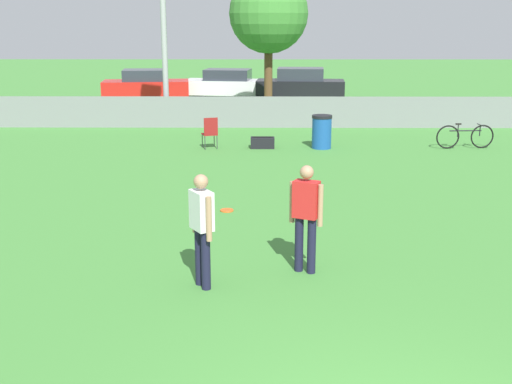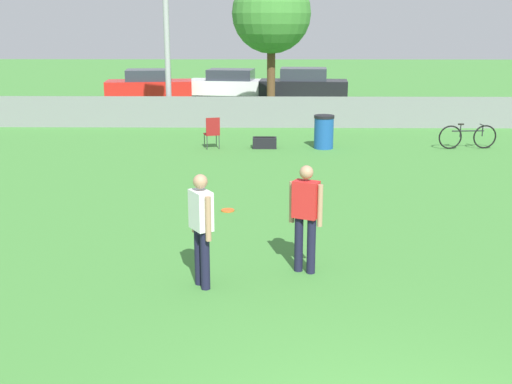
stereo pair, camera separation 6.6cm
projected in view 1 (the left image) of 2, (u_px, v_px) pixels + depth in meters
fence_backline at (296, 112)px, 22.53m from camera, size 26.63×0.07×1.21m
tree_near_pole at (269, 14)px, 24.37m from camera, size 3.02×3.02×5.45m
player_receiver_white at (202, 224)px, 8.87m from camera, size 0.38×0.46×1.64m
player_defender_red at (306, 212)px, 9.41m from camera, size 0.48×0.36×1.64m
frisbee_disc at (227, 210)px, 12.73m from camera, size 0.27×0.27×0.03m
folding_chair_sideline at (210, 131)px, 18.81m from camera, size 0.52×0.52×0.94m
bicycle_sideline at (465, 136)px, 18.91m from camera, size 1.74×0.44×0.75m
trash_bin at (322, 132)px, 18.90m from camera, size 0.60×0.60×0.98m
gear_bag_sideline at (263, 143)px, 19.02m from camera, size 0.70×0.39×0.34m
parked_car_red at (146, 85)px, 30.61m from camera, size 4.22×2.30×1.43m
parked_car_white at (228, 84)px, 31.31m from camera, size 4.35×2.30×1.39m
parked_car_dark at (300, 85)px, 30.45m from camera, size 4.25×2.05×1.51m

